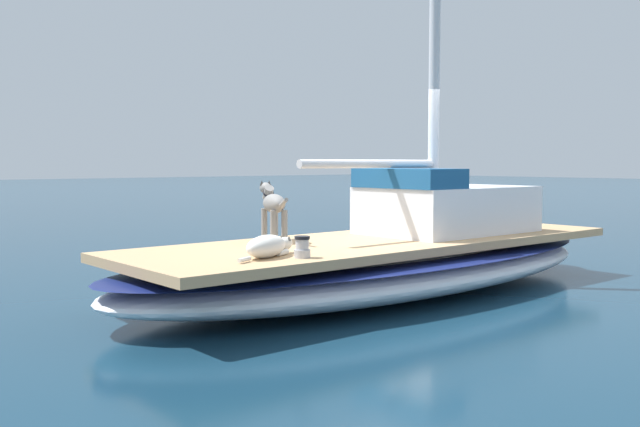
{
  "coord_description": "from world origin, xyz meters",
  "views": [
    {
      "loc": [
        5.96,
        -6.09,
        1.58
      ],
      "look_at": [
        0.0,
        -1.0,
        1.01
      ],
      "focal_mm": 39.77,
      "sensor_mm": 36.0,
      "label": 1
    }
  ],
  "objects_px": {
    "deck_winch": "(302,248)",
    "dog_grey": "(273,205)",
    "sailboat_main": "(383,265)",
    "dog_white": "(268,246)"
  },
  "relations": [
    {
      "from": "dog_grey",
      "to": "deck_winch",
      "type": "bearing_deg",
      "value": -25.42
    },
    {
      "from": "sailboat_main",
      "to": "dog_grey",
      "type": "bearing_deg",
      "value": -115.88
    },
    {
      "from": "dog_white",
      "to": "dog_grey",
      "type": "bearing_deg",
      "value": 141.27
    },
    {
      "from": "sailboat_main",
      "to": "deck_winch",
      "type": "xyz_separation_m",
      "value": [
        0.7,
        -1.83,
        0.42
      ]
    },
    {
      "from": "dog_grey",
      "to": "deck_winch",
      "type": "relative_size",
      "value": 4.32
    },
    {
      "from": "sailboat_main",
      "to": "dog_white",
      "type": "bearing_deg",
      "value": -77.54
    },
    {
      "from": "deck_winch",
      "to": "dog_grey",
      "type": "bearing_deg",
      "value": 154.58
    },
    {
      "from": "dog_white",
      "to": "deck_winch",
      "type": "distance_m",
      "value": 0.33
    },
    {
      "from": "sailboat_main",
      "to": "dog_white",
      "type": "xyz_separation_m",
      "value": [
        0.45,
        -2.05,
        0.43
      ]
    },
    {
      "from": "sailboat_main",
      "to": "deck_winch",
      "type": "height_order",
      "value": "deck_winch"
    }
  ]
}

